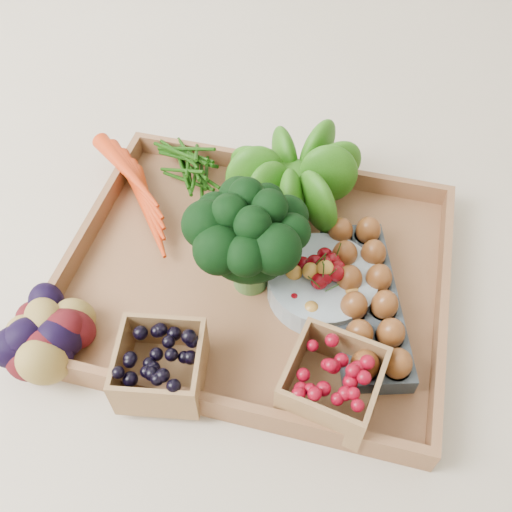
% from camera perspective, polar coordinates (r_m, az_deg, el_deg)
% --- Properties ---
extents(ground, '(4.00, 4.00, 0.00)m').
position_cam_1_polar(ground, '(0.87, 0.00, -2.45)').
color(ground, beige).
rests_on(ground, ground).
extents(tray, '(0.55, 0.45, 0.01)m').
position_cam_1_polar(tray, '(0.86, 0.00, -2.16)').
color(tray, '#8E5F3B').
rests_on(tray, ground).
extents(carrots, '(0.20, 0.14, 0.05)m').
position_cam_1_polar(carrots, '(0.95, -11.34, 6.27)').
color(carrots, red).
rests_on(carrots, tray).
extents(lettuce, '(0.14, 0.14, 0.14)m').
position_cam_1_polar(lettuce, '(0.90, 3.88, 8.16)').
color(lettuce, '#20560D').
rests_on(lettuce, tray).
extents(broccoli, '(0.17, 0.17, 0.13)m').
position_cam_1_polar(broccoli, '(0.79, -0.60, 0.16)').
color(broccoli, black).
rests_on(broccoli, tray).
extents(cherry_bowl, '(0.16, 0.16, 0.04)m').
position_cam_1_polar(cherry_bowl, '(0.82, 6.57, -2.77)').
color(cherry_bowl, '#8C9EA5').
rests_on(cherry_bowl, tray).
extents(egg_carton, '(0.17, 0.28, 0.03)m').
position_cam_1_polar(egg_carton, '(0.82, 10.71, -4.61)').
color(egg_carton, '#3C454C').
rests_on(egg_carton, tray).
extents(potatoes, '(0.16, 0.16, 0.09)m').
position_cam_1_polar(potatoes, '(0.80, -20.51, -7.16)').
color(potatoes, '#3E090E').
rests_on(potatoes, tray).
extents(punnet_blackberry, '(0.12, 0.12, 0.07)m').
position_cam_1_polar(punnet_blackberry, '(0.74, -9.50, -10.76)').
color(punnet_blackberry, black).
rests_on(punnet_blackberry, tray).
extents(punnet_raspberry, '(0.13, 0.13, 0.08)m').
position_cam_1_polar(punnet_raspberry, '(0.73, 7.62, -12.44)').
color(punnet_raspberry, maroon).
rests_on(punnet_raspberry, tray).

